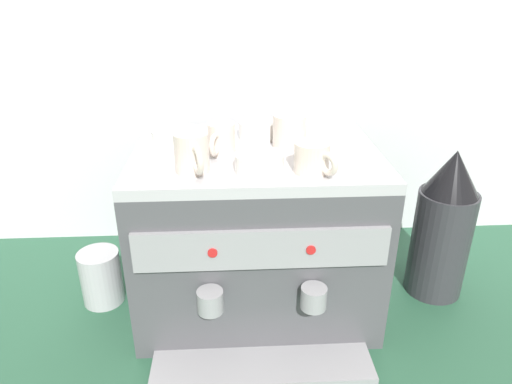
{
  "coord_description": "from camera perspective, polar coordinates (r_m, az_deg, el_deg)",
  "views": [
    {
      "loc": [
        -0.06,
        -1.03,
        0.81
      ],
      "look_at": [
        0.0,
        0.0,
        0.32
      ],
      "focal_mm": 32.69,
      "sensor_mm": 36.0,
      "label": 1
    }
  ],
  "objects": [
    {
      "name": "ground_plane",
      "position": [
        1.31,
        -0.0,
        -12.69
      ],
      "size": [
        4.0,
        4.0,
        0.0
      ],
      "primitive_type": "plane",
      "color": "#28563D"
    },
    {
      "name": "tiled_backsplash_wall",
      "position": [
        1.43,
        -0.83,
        13.48
      ],
      "size": [
        2.8,
        0.03,
        1.03
      ],
      "primitive_type": "cube",
      "color": "silver",
      "rests_on": "ground_plane"
    },
    {
      "name": "espresso_machine",
      "position": [
        1.19,
        0.01,
        -4.75
      ],
      "size": [
        0.58,
        0.53,
        0.43
      ],
      "color": "#4C4C51",
      "rests_on": "ground_plane"
    },
    {
      "name": "ceramic_cup_0",
      "position": [
        0.97,
        7.0,
        4.14
      ],
      "size": [
        0.08,
        0.1,
        0.06
      ],
      "color": "beige",
      "rests_on": "espresso_machine"
    },
    {
      "name": "ceramic_cup_1",
      "position": [
        0.98,
        -7.82,
        4.76
      ],
      "size": [
        0.07,
        0.11,
        0.08
      ],
      "color": "beige",
      "rests_on": "espresso_machine"
    },
    {
      "name": "ceramic_cup_2",
      "position": [
        1.12,
        4.02,
        7.53
      ],
      "size": [
        0.08,
        0.12,
        0.08
      ],
      "color": "beige",
      "rests_on": "espresso_machine"
    },
    {
      "name": "ceramic_cup_3",
      "position": [
        1.07,
        -4.3,
        6.47
      ],
      "size": [
        0.06,
        0.1,
        0.07
      ],
      "color": "beige",
      "rests_on": "espresso_machine"
    },
    {
      "name": "ceramic_bowl_0",
      "position": [
        0.97,
        0.28,
        3.54
      ],
      "size": [
        0.1,
        0.1,
        0.04
      ],
      "color": "white",
      "rests_on": "espresso_machine"
    },
    {
      "name": "ceramic_bowl_1",
      "position": [
        1.19,
        7.66,
        7.59
      ],
      "size": [
        0.1,
        0.1,
        0.04
      ],
      "color": "white",
      "rests_on": "espresso_machine"
    },
    {
      "name": "ceramic_bowl_2",
      "position": [
        1.18,
        0.22,
        7.57
      ],
      "size": [
        0.1,
        0.1,
        0.04
      ],
      "color": "white",
      "rests_on": "espresso_machine"
    },
    {
      "name": "ceramic_bowl_3",
      "position": [
        1.15,
        -9.82,
        6.6
      ],
      "size": [
        0.11,
        0.11,
        0.04
      ],
      "color": "white",
      "rests_on": "espresso_machine"
    },
    {
      "name": "coffee_grinder",
      "position": [
        1.33,
        21.92,
        -3.94
      ],
      "size": [
        0.15,
        0.15,
        0.41
      ],
      "color": "#333338",
      "rests_on": "ground_plane"
    },
    {
      "name": "milk_pitcher",
      "position": [
        1.32,
        -18.42,
        -9.84
      ],
      "size": [
        0.11,
        0.11,
        0.15
      ],
      "primitive_type": "cylinder",
      "color": "#B7B7BC",
      "rests_on": "ground_plane"
    }
  ]
}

